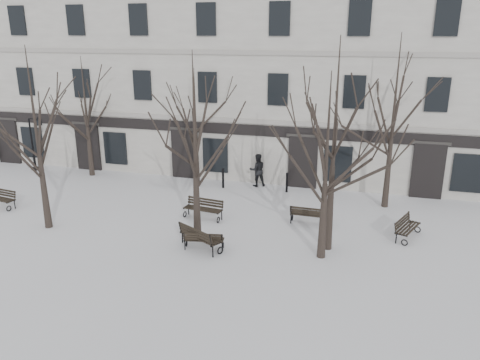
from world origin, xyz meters
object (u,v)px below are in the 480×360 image
at_px(tree_0, 34,118).
at_px(lamp_post, 35,140).
at_px(bench_2, 199,237).
at_px(bench_5, 406,227).
at_px(tree_1, 194,126).
at_px(bench_1, 204,240).
at_px(bench_0, 0,198).
at_px(bench_4, 310,214).
at_px(tree_2, 327,146).
at_px(tree_3, 335,122).
at_px(bench_3, 204,208).

relative_size(tree_0, lamp_post, 2.29).
distance_m(bench_2, bench_5, 8.75).
relative_size(tree_1, lamp_post, 2.24).
bearing_deg(bench_5, bench_1, 135.34).
bearing_deg(bench_0, bench_4, 16.20).
distance_m(tree_1, bench_2, 4.42).
bearing_deg(tree_2, tree_0, -178.50).
distance_m(tree_0, lamp_post, 10.31).
bearing_deg(tree_3, tree_2, -102.28).
bearing_deg(lamp_post, tree_2, -21.41).
bearing_deg(tree_0, bench_3, 24.15).
height_order(tree_3, bench_5, tree_3).
bearing_deg(bench_5, tree_1, 127.95).
bearing_deg(tree_3, bench_4, 113.98).
bearing_deg(bench_3, bench_4, 13.76).
bearing_deg(lamp_post, tree_1, -27.50).
distance_m(tree_3, bench_3, 7.72).
relative_size(bench_5, lamp_post, 0.54).
xyz_separation_m(bench_1, bench_3, (-1.13, 3.14, 0.07)).
bearing_deg(tree_3, bench_5, 32.14).
distance_m(bench_0, bench_3, 10.35).
distance_m(bench_3, bench_4, 4.94).
bearing_deg(tree_3, tree_1, -175.09).
bearing_deg(tree_0, bench_1, -2.28).
bearing_deg(bench_4, bench_5, 177.08).
relative_size(bench_3, bench_5, 1.04).
relative_size(bench_2, lamp_post, 0.59).
bearing_deg(bench_2, bench_0, 19.81).
relative_size(bench_0, bench_1, 1.13).
relative_size(tree_2, bench_2, 3.48).
bearing_deg(bench_3, bench_5, 8.97).
relative_size(tree_3, bench_2, 4.05).
xyz_separation_m(bench_1, lamp_post, (-13.85, 7.85, 1.56)).
distance_m(bench_4, lamp_post, 18.18).
bearing_deg(tree_0, bench_0, 158.79).
bearing_deg(tree_3, bench_3, 163.86).
bearing_deg(tree_2, bench_4, 105.01).
relative_size(tree_2, bench_5, 3.85).
bearing_deg(lamp_post, bench_4, -13.30).
bearing_deg(bench_3, tree_2, -16.34).
height_order(bench_0, bench_2, bench_2).
xyz_separation_m(tree_2, bench_5, (3.28, 2.76, -3.95)).
relative_size(tree_1, bench_1, 4.66).
xyz_separation_m(tree_1, bench_5, (8.51, 2.41, -4.35)).
bearing_deg(tree_2, bench_3, 156.20).
height_order(tree_1, tree_3, tree_3).
xyz_separation_m(bench_0, bench_4, (15.17, 1.87, 0.00)).
relative_size(bench_4, lamp_post, 0.53).
relative_size(tree_2, tree_3, 0.86).
distance_m(tree_2, bench_0, 16.52).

